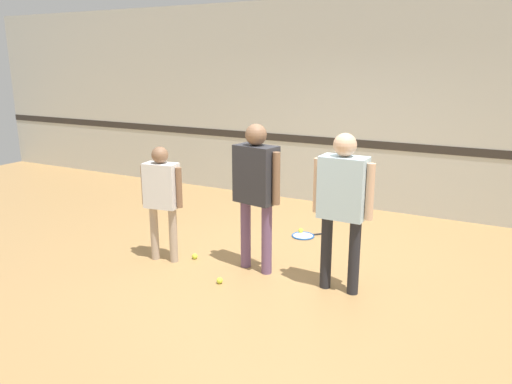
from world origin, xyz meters
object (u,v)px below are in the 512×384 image
(person_instructor, at_px, (256,182))
(tennis_ball_near_instructor, at_px, (220,281))
(tennis_ball_by_spare_racket, at_px, (301,231))
(person_student_left, at_px, (162,191))
(person_student_right, at_px, (343,196))
(racket_spare_on_floor, at_px, (304,236))
(tennis_ball_stray_left, at_px, (195,256))

(person_instructor, xyz_separation_m, tennis_ball_near_instructor, (-0.16, -0.50, -0.98))
(tennis_ball_by_spare_racket, bearing_deg, tennis_ball_near_instructor, -93.90)
(person_student_left, relative_size, person_student_right, 0.84)
(tennis_ball_near_instructor, relative_size, tennis_ball_by_spare_racket, 1.00)
(person_student_left, distance_m, tennis_ball_by_spare_racket, 2.08)
(tennis_ball_by_spare_racket, bearing_deg, racket_spare_on_floor, -46.27)
(racket_spare_on_floor, relative_size, tennis_ball_by_spare_racket, 7.42)
(person_student_right, relative_size, tennis_ball_near_instructor, 24.35)
(person_student_right, distance_m, tennis_ball_by_spare_racket, 2.00)
(person_student_left, relative_size, tennis_ball_near_instructor, 20.39)
(tennis_ball_near_instructor, relative_size, tennis_ball_stray_left, 1.00)
(tennis_ball_near_instructor, distance_m, tennis_ball_stray_left, 0.75)
(tennis_ball_near_instructor, bearing_deg, tennis_ball_by_spare_racket, 86.10)
(person_student_left, bearing_deg, person_instructor, 4.74)
(person_student_left, distance_m, tennis_ball_near_instructor, 1.23)
(person_student_right, xyz_separation_m, tennis_ball_stray_left, (-1.77, -0.01, -0.96))
(racket_spare_on_floor, relative_size, tennis_ball_stray_left, 7.42)
(person_student_left, relative_size, tennis_ball_by_spare_racket, 20.39)
(person_student_left, distance_m, tennis_ball_stray_left, 0.87)
(racket_spare_on_floor, relative_size, tennis_ball_near_instructor, 7.42)
(person_instructor, distance_m, tennis_ball_near_instructor, 1.11)
(person_student_left, xyz_separation_m, tennis_ball_near_instructor, (0.91, -0.24, -0.80))
(person_student_left, bearing_deg, tennis_ball_stray_left, 24.30)
(person_instructor, relative_size, person_student_right, 1.02)
(person_instructor, bearing_deg, person_student_left, -155.45)
(person_instructor, height_order, racket_spare_on_floor, person_instructor)
(person_student_right, height_order, racket_spare_on_floor, person_student_right)
(person_student_left, bearing_deg, tennis_ball_near_instructor, -23.91)
(person_instructor, distance_m, racket_spare_on_floor, 1.61)
(tennis_ball_near_instructor, bearing_deg, tennis_ball_stray_left, 144.98)
(person_instructor, xyz_separation_m, tennis_ball_stray_left, (-0.78, -0.07, -0.98))
(tennis_ball_near_instructor, height_order, tennis_ball_by_spare_racket, same)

